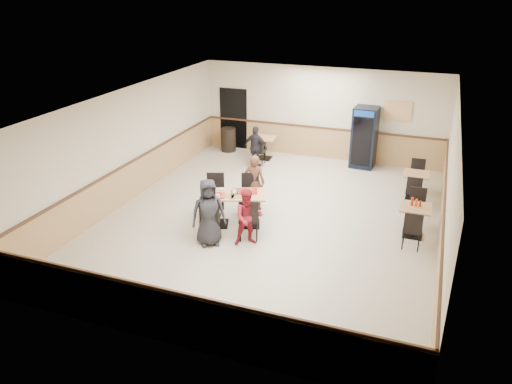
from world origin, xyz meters
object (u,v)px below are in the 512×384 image
at_px(diner_woman_left, 209,212).
at_px(trash_bin, 228,140).
at_px(diner_woman_right, 248,217).
at_px(pepsi_cooler, 364,137).
at_px(main_table, 233,204).
at_px(lone_diner, 256,147).
at_px(side_table_near, 415,217).
at_px(side_table_far, 415,182).
at_px(diner_man_opposite, 254,182).
at_px(back_table, 265,145).

height_order(diner_woman_left, trash_bin, diner_woman_left).
height_order(diner_woman_right, pepsi_cooler, pepsi_cooler).
relative_size(main_table, diner_woman_left, 1.10).
xyz_separation_m(lone_diner, pepsi_cooler, (3.17, 1.23, 0.30)).
height_order(lone_diner, trash_bin, lone_diner).
relative_size(main_table, side_table_near, 2.32).
bearing_deg(lone_diner, diner_woman_left, 104.02).
bearing_deg(trash_bin, main_table, -65.56).
distance_m(main_table, side_table_far, 5.14).
distance_m(diner_woman_left, trash_bin, 6.63).
relative_size(main_table, lone_diner, 1.29).
relative_size(diner_man_opposite, back_table, 1.99).
bearing_deg(pepsi_cooler, back_table, -169.64).
distance_m(side_table_near, side_table_far, 2.26).
relative_size(side_table_near, pepsi_cooler, 0.38).
distance_m(diner_man_opposite, side_table_near, 4.01).
height_order(diner_woman_left, diner_man_opposite, diner_woman_left).
relative_size(diner_man_opposite, side_table_near, 2.00).
xyz_separation_m(diner_man_opposite, back_table, (-1.05, 3.79, -0.25)).
height_order(side_table_near, trash_bin, trash_bin).
relative_size(back_table, pepsi_cooler, 0.38).
xyz_separation_m(lone_diner, side_table_far, (4.92, -0.80, -0.18)).
distance_m(diner_woman_left, back_table, 5.95).
xyz_separation_m(main_table, pepsi_cooler, (2.27, 5.23, 0.41)).
bearing_deg(back_table, lone_diner, -90.00).
relative_size(diner_woman_left, lone_diner, 1.17).
relative_size(side_table_near, side_table_far, 1.02).
relative_size(diner_woman_left, back_table, 2.11).
distance_m(diner_man_opposite, pepsi_cooler, 4.69).
bearing_deg(side_table_far, diner_woman_left, -134.39).
bearing_deg(back_table, side_table_far, -18.44).
height_order(main_table, diner_woman_left, diner_woman_left).
height_order(diner_woman_left, diner_woman_right, diner_woman_left).
height_order(diner_man_opposite, trash_bin, diner_man_opposite).
distance_m(side_table_near, trash_bin, 7.77).
bearing_deg(diner_woman_left, back_table, 63.12).
bearing_deg(trash_bin, side_table_near, -33.11).
height_order(diner_man_opposite, pepsi_cooler, pepsi_cooler).
distance_m(main_table, pepsi_cooler, 5.72).
relative_size(side_table_far, back_table, 0.98).
height_order(side_table_near, pepsi_cooler, pepsi_cooler).
bearing_deg(diner_woman_left, lone_diner, 64.31).
bearing_deg(pepsi_cooler, main_table, -110.15).
distance_m(lone_diner, side_table_near, 5.91).
distance_m(lone_diner, pepsi_cooler, 3.42).
xyz_separation_m(main_table, trash_bin, (-2.36, 5.19, -0.15)).
height_order(diner_man_opposite, side_table_far, diner_man_opposite).
xyz_separation_m(diner_woman_right, trash_bin, (-3.04, 5.95, -0.26)).
height_order(diner_woman_left, back_table, diner_woman_left).
bearing_deg(back_table, trash_bin, 166.49).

